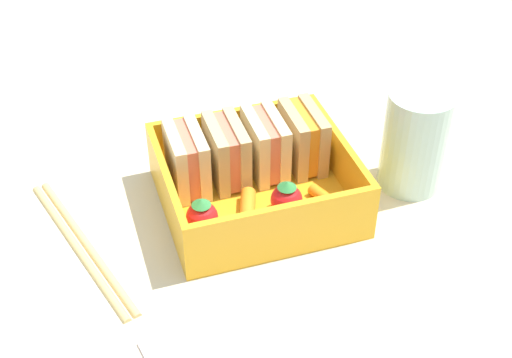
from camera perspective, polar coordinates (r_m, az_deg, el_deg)
name	(u,v)px	position (r cm, az deg, el deg)	size (l,w,h in cm)	color
ground_plane	(256,211)	(63.49, 0.00, -2.60)	(120.00, 120.00, 2.00)	beige
bento_tray	(256,198)	(62.44, 0.00, -1.50)	(16.02, 14.61, 1.20)	gold
bento_rim	(256,174)	(60.73, 0.00, 0.44)	(16.02, 14.61, 4.20)	gold
sandwich_left	(187,160)	(61.52, -5.56, 1.56)	(2.91, 5.77, 5.48)	beige
sandwich_center_left	(227,152)	(62.15, -2.37, 2.16)	(2.91, 5.77, 5.48)	tan
sandwich_center	(265,145)	(62.97, 0.74, 2.75)	(2.91, 5.77, 5.48)	beige
sandwich_center_right	(303,138)	(63.98, 3.77, 3.32)	(2.91, 5.77, 5.48)	tan
strawberry_left	(202,216)	(57.68, -4.34, -2.99)	(2.65, 2.65, 3.25)	red
carrot_stick_left	(248,210)	(59.29, -0.68, -2.52)	(1.28, 1.28, 4.65)	orange
strawberry_far_left	(287,199)	(59.20, 2.46, -1.59)	(2.68, 2.68, 3.28)	red
carrot_stick_far_left	(329,201)	(60.70, 5.87, -1.76)	(1.03, 1.03, 4.28)	orange
chopstick_pair	(82,244)	(60.19, -13.77, -5.07)	(6.73, 18.23, 0.70)	tan
drinking_glass	(415,140)	(63.79, 12.60, 3.03)	(5.70, 5.70, 9.33)	silver
folded_napkin	(273,357)	(51.18, 1.34, -14.04)	(15.83, 11.20, 0.40)	silver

